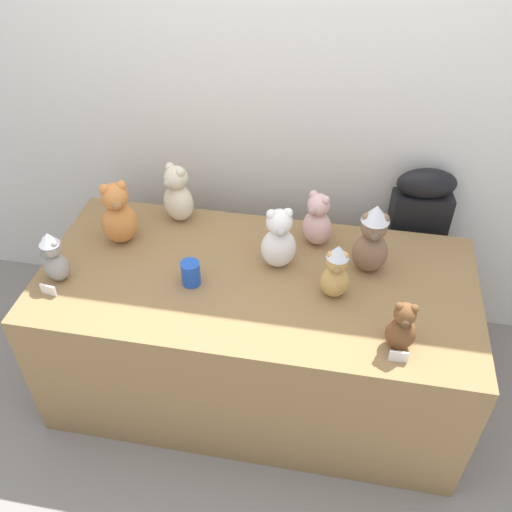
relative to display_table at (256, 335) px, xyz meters
The scene contains 15 objects.
ground_plane 0.44m from the display_table, 90.00° to the right, with size 10.00×10.00×0.00m, color gray.
wall_back 1.16m from the display_table, 90.00° to the left, with size 7.00×0.08×2.60m, color silver.
display_table is the anchor object (origin of this frame).
instrument_case 0.92m from the display_table, 39.07° to the left, with size 0.29×0.15×1.01m.
teddy_bear_snow 0.52m from the display_table, 51.55° to the left, with size 0.18×0.17×0.30m.
teddy_bear_blush 0.61m from the display_table, 51.36° to the left, with size 0.18×0.17×0.27m.
teddy_bear_cream 0.76m from the display_table, 141.50° to the left, with size 0.20×0.19×0.30m.
teddy_bear_chestnut 0.81m from the display_table, 25.22° to the right, with size 0.11×0.10×0.22m.
teddy_bear_ash 0.97m from the display_table, 169.09° to the right, with size 0.14×0.13×0.24m.
teddy_bear_honey 0.60m from the display_table, ahead, with size 0.13×0.11×0.26m.
teddy_bear_mocha 0.72m from the display_table, 16.79° to the left, with size 0.16×0.14×0.34m.
teddy_bear_ginger 0.84m from the display_table, 168.08° to the left, with size 0.21×0.20×0.31m.
party_cup_blue 0.50m from the display_table, 162.41° to the right, with size 0.08×0.08×0.11m, color blue.
name_card_front_left 0.79m from the display_table, 30.73° to the right, with size 0.07×0.01×0.05m, color white.
name_card_front_middle 0.95m from the display_table, 162.66° to the right, with size 0.07×0.01×0.05m, color white.
Camera 1 is at (0.32, -1.49, 2.36)m, focal length 39.23 mm.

